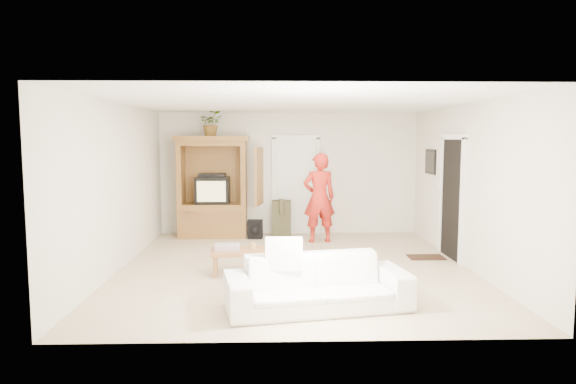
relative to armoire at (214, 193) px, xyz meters
name	(u,v)px	position (x,y,z in m)	size (l,w,h in m)	color
floor	(295,267)	(1.58, -2.66, -0.91)	(6.00, 6.00, 0.00)	tan
ceiling	(295,103)	(1.58, -2.66, 1.69)	(6.00, 6.00, 0.00)	white
wall_back	(289,173)	(1.58, 0.34, 0.39)	(5.50, 5.50, 0.00)	silver
wall_front	(307,215)	(1.58, -5.66, 0.39)	(5.50, 5.50, 0.00)	silver
wall_left	(118,187)	(-1.17, -2.66, 0.39)	(6.00, 6.00, 0.00)	silver
wall_right	(468,186)	(4.33, -2.66, 0.39)	(6.00, 6.00, 0.00)	silver
armoire	(214,193)	(0.00, 0.00, 0.00)	(1.82, 1.14, 2.10)	brown
door_back	(296,186)	(1.73, 0.31, 0.11)	(0.85, 0.05, 2.04)	white
doorway_right	(452,199)	(4.30, -2.06, 0.11)	(0.05, 0.90, 2.04)	black
framed_picture	(431,162)	(4.31, -0.76, 0.69)	(0.03, 0.60, 0.48)	black
doormat	(426,257)	(3.88, -2.06, -0.90)	(0.60, 0.40, 0.02)	#382316
plant	(212,123)	(-0.02, -0.03, 1.45)	(0.47, 0.40, 0.52)	#4C7238
man	(319,198)	(2.15, -0.65, -0.03)	(0.64, 0.42, 1.77)	red
sofa	(317,283)	(1.77, -4.67, -0.59)	(2.19, 0.86, 0.64)	silver
coffee_table	(244,253)	(0.80, -3.01, -0.58)	(1.04, 0.63, 0.37)	#A06837
towel	(227,247)	(0.54, -3.01, -0.50)	(0.38, 0.28, 0.08)	#FF5457
candle	(253,246)	(0.93, -2.97, -0.49)	(0.08, 0.08, 0.10)	tan
backpack_black	(255,230)	(0.86, -0.30, -0.72)	(0.30, 0.18, 0.38)	black
backpack_olive	(281,218)	(1.41, 0.04, -0.53)	(0.40, 0.29, 0.75)	#47442B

